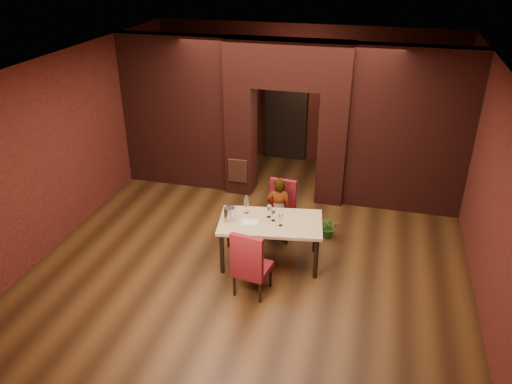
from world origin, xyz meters
TOP-DOWN VIEW (x-y plane):
  - floor at (0.00, 0.00)m, footprint 8.00×8.00m
  - ceiling at (0.00, 0.00)m, footprint 7.00×8.00m
  - wall_back at (0.00, 4.00)m, footprint 7.00×0.04m
  - wall_front at (0.00, -4.00)m, footprint 7.00×0.04m
  - wall_left at (-3.50, 0.00)m, footprint 0.04×8.00m
  - wall_right at (3.50, 0.00)m, footprint 0.04×8.00m
  - pillar_left at (-0.95, 2.00)m, footprint 0.55×0.55m
  - pillar_right at (0.95, 2.00)m, footprint 0.55×0.55m
  - lintel at (0.00, 2.00)m, footprint 2.45×0.55m
  - wing_wall_left at (-2.36, 2.00)m, footprint 2.28×0.35m
  - wing_wall_right at (2.36, 2.00)m, footprint 2.28×0.35m
  - vent_panel at (-0.95, 1.71)m, footprint 0.40×0.03m
  - rear_door at (-0.40, 3.94)m, footprint 0.90×0.08m
  - rear_door_frame at (-0.40, 3.90)m, footprint 1.02×0.04m
  - dining_table at (0.27, -0.52)m, footprint 1.79×1.19m
  - chair_far at (0.25, 0.29)m, footprint 0.52×0.52m
  - chair_near at (0.19, -1.36)m, footprint 0.57×0.57m
  - person_seated at (0.25, 0.18)m, footprint 0.47×0.33m
  - wine_glass_a at (0.21, -0.40)m, footprint 0.08×0.08m
  - wine_glass_b at (0.31, -0.49)m, footprint 0.08×0.08m
  - wine_glass_c at (0.46, -0.61)m, footprint 0.08×0.08m
  - tasting_sheet at (-0.05, -0.64)m, footprint 0.30×0.24m
  - wine_bucket at (-0.38, -0.64)m, footprint 0.18×0.18m
  - water_bottle at (-0.18, -0.35)m, footprint 0.08×0.08m
  - potted_plant at (1.12, 0.50)m, footprint 0.39×0.35m

SIDE VIEW (x-z plane):
  - floor at x=0.00m, z-range 0.00..0.00m
  - potted_plant at x=1.12m, z-range 0.00..0.41m
  - dining_table at x=0.27m, z-range 0.00..0.78m
  - chair_far at x=0.25m, z-range 0.00..1.06m
  - vent_panel at x=-0.95m, z-range 0.30..0.80m
  - chair_near at x=0.19m, z-range 0.00..1.10m
  - person_seated at x=0.25m, z-range 0.00..1.22m
  - tasting_sheet at x=-0.05m, z-range 0.78..0.78m
  - wine_glass_c at x=0.46m, z-range 0.78..0.97m
  - wine_glass_b at x=0.31m, z-range 0.78..0.98m
  - wine_glass_a at x=0.21m, z-range 0.78..0.99m
  - wine_bucket at x=-0.38m, z-range 0.78..1.00m
  - water_bottle at x=-0.18m, z-range 0.78..1.10m
  - rear_door at x=-0.40m, z-range 0.00..2.10m
  - rear_door_frame at x=-0.40m, z-range -0.06..2.16m
  - pillar_left at x=-0.95m, z-range 0.00..2.30m
  - pillar_right at x=0.95m, z-range 0.00..2.30m
  - wall_back at x=0.00m, z-range 0.00..3.20m
  - wall_front at x=0.00m, z-range 0.00..3.20m
  - wall_left at x=-3.50m, z-range 0.00..3.20m
  - wall_right at x=3.50m, z-range 0.00..3.20m
  - wing_wall_left at x=-2.36m, z-range 0.00..3.20m
  - wing_wall_right at x=2.36m, z-range 0.00..3.20m
  - lintel at x=0.00m, z-range 2.30..3.20m
  - ceiling at x=0.00m, z-range 3.18..3.22m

